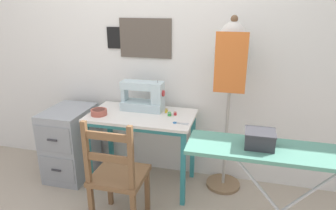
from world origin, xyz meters
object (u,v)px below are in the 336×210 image
object	(u,v)px
dress_form	(231,69)
storage_box	(260,139)
thread_spool_near_machine	(166,111)
scissors	(178,123)
ironing_board	(288,158)
sewing_machine	(145,97)
filing_cabinet	(71,143)
thread_spool_far_edge	(175,114)
wooden_chair	(118,176)
thread_spool_mid_table	(169,114)
fabric_bowl	(99,112)

from	to	relation	value
dress_form	storage_box	size ratio (longest dim) A/B	8.87
dress_form	thread_spool_near_machine	bearing A→B (deg)	-174.06
scissors	ironing_board	xyz separation A→B (m)	(0.79, -0.56, 0.08)
sewing_machine	ironing_board	bearing A→B (deg)	-34.57
sewing_machine	filing_cabinet	distance (m)	0.91
thread_spool_far_edge	filing_cabinet	world-z (taller)	thread_spool_far_edge
scissors	dress_form	xyz separation A→B (m)	(0.39, 0.28, 0.43)
wooden_chair	storage_box	bearing A→B (deg)	-6.15
sewing_machine	thread_spool_mid_table	distance (m)	0.30
thread_spool_near_machine	fabric_bowl	bearing A→B (deg)	-160.51
sewing_machine	thread_spool_mid_table	bearing A→B (deg)	-20.51
thread_spool_near_machine	ironing_board	bearing A→B (deg)	-39.20
fabric_bowl	storage_box	size ratio (longest dim) A/B	0.81
fabric_bowl	thread_spool_mid_table	world-z (taller)	fabric_bowl
scissors	thread_spool_near_machine	distance (m)	0.27
thread_spool_far_edge	dress_form	xyz separation A→B (m)	(0.46, 0.10, 0.41)
sewing_machine	thread_spool_far_edge	xyz separation A→B (m)	(0.31, -0.07, -0.11)
filing_cabinet	thread_spool_near_machine	bearing A→B (deg)	6.81
fabric_bowl	thread_spool_near_machine	distance (m)	0.61
fabric_bowl	scissors	xyz separation A→B (m)	(0.74, -0.01, -0.02)
thread_spool_near_machine	ironing_board	distance (m)	1.23
sewing_machine	scissors	world-z (taller)	sewing_machine
wooden_chair	dress_form	size ratio (longest dim) A/B	0.57
thread_spool_near_machine	filing_cabinet	bearing A→B (deg)	-173.19
sewing_machine	thread_spool_far_edge	bearing A→B (deg)	-12.76
thread_spool_mid_table	wooden_chair	xyz separation A→B (m)	(-0.26, -0.59, -0.31)
thread_spool_near_machine	wooden_chair	xyz separation A→B (m)	(-0.21, -0.66, -0.32)
thread_spool_near_machine	storage_box	distance (m)	1.11
fabric_bowl	thread_spool_mid_table	xyz separation A→B (m)	(0.62, 0.13, -0.01)
filing_cabinet	ironing_board	xyz separation A→B (m)	(1.92, -0.66, 0.46)
storage_box	ironing_board	bearing A→B (deg)	-2.94
sewing_machine	thread_spool_near_machine	distance (m)	0.24
sewing_machine	thread_spool_far_edge	distance (m)	0.34
thread_spool_mid_table	storage_box	distance (m)	1.03
dress_form	ironing_board	distance (m)	0.99
sewing_machine	storage_box	distance (m)	1.28
fabric_bowl	dress_form	bearing A→B (deg)	13.05
storage_box	thread_spool_mid_table	bearing A→B (deg)	136.51
fabric_bowl	storage_box	distance (m)	1.48
fabric_bowl	dress_form	xyz separation A→B (m)	(1.12, 0.26, 0.40)
thread_spool_near_machine	ironing_board	world-z (taller)	ironing_board
dress_form	filing_cabinet	bearing A→B (deg)	-173.50
thread_spool_far_edge	storage_box	world-z (taller)	storage_box
dress_form	ironing_board	bearing A→B (deg)	-64.17
wooden_chair	dress_form	xyz separation A→B (m)	(0.76, 0.72, 0.73)
thread_spool_far_edge	wooden_chair	bearing A→B (deg)	-116.07
filing_cabinet	scissors	bearing A→B (deg)	-5.24
thread_spool_far_edge	wooden_chair	xyz separation A→B (m)	(-0.30, -0.62, -0.31)
scissors	filing_cabinet	distance (m)	1.19
ironing_board	sewing_machine	bearing A→B (deg)	145.43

